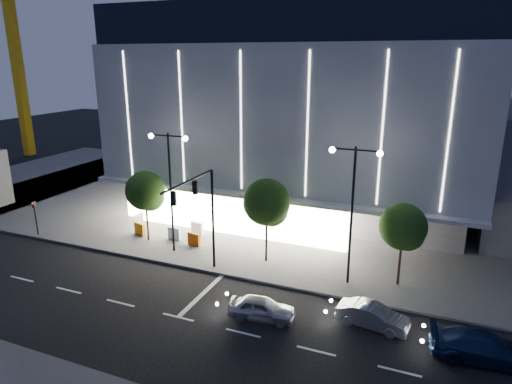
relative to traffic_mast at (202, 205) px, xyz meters
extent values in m
plane|color=black|center=(-1.00, -3.34, -5.03)|extent=(160.00, 160.00, 0.00)
cube|color=#474747|center=(4.00, 20.66, -4.95)|extent=(70.00, 40.00, 0.15)
cube|color=#4C4C51|center=(2.00, 20.66, -3.03)|extent=(28.00, 21.00, 4.00)
cube|color=gray|center=(2.00, 18.66, 4.47)|extent=(30.00, 25.00, 11.00)
cube|color=black|center=(2.00, 18.66, 11.47)|extent=(29.40, 24.50, 3.00)
cube|color=white|center=(-1.00, 7.36, -3.03)|extent=(18.00, 0.40, 3.60)
cube|color=white|center=(-11.80, 12.66, -3.03)|extent=(0.40, 10.00, 3.60)
cube|color=gray|center=(2.00, 6.36, -0.93)|extent=(30.00, 2.00, 0.30)
cube|color=white|center=(2.00, 6.14, 4.47)|extent=(24.00, 0.06, 10.00)
cylinder|color=black|center=(0.00, 1.46, -1.53)|extent=(0.18, 0.18, 7.00)
cylinder|color=black|center=(0.00, -1.44, 1.97)|extent=(0.14, 5.80, 0.14)
cube|color=black|center=(0.00, -0.74, 1.37)|extent=(0.28, 0.18, 0.85)
cube|color=black|center=(0.00, -3.14, 1.37)|extent=(0.28, 0.18, 0.85)
sphere|color=#FF0C0C|center=(-0.12, -0.74, 1.67)|extent=(0.14, 0.14, 0.14)
cylinder|color=black|center=(-4.00, 2.66, -0.53)|extent=(0.16, 0.16, 9.00)
cylinder|color=black|center=(-4.70, 2.66, 3.77)|extent=(1.40, 0.10, 0.10)
cylinder|color=black|center=(-3.30, 2.66, 3.77)|extent=(1.40, 0.10, 0.10)
sphere|color=white|center=(-5.40, 2.66, 3.67)|extent=(0.36, 0.36, 0.36)
sphere|color=white|center=(-2.60, 2.66, 3.67)|extent=(0.36, 0.36, 0.36)
cylinder|color=black|center=(9.00, 2.66, -0.53)|extent=(0.16, 0.16, 9.00)
cylinder|color=black|center=(8.30, 2.66, 3.77)|extent=(1.40, 0.10, 0.10)
cylinder|color=black|center=(9.70, 2.66, 3.77)|extent=(1.40, 0.10, 0.10)
sphere|color=white|center=(7.60, 2.66, 3.67)|extent=(0.36, 0.36, 0.36)
sphere|color=white|center=(10.40, 2.66, 3.67)|extent=(0.36, 0.36, 0.36)
cylinder|color=black|center=(-16.00, 1.16, -3.53)|extent=(0.12, 0.12, 3.00)
cube|color=black|center=(-16.00, 1.16, -2.33)|extent=(0.22, 0.16, 0.55)
sphere|color=#FF0C0C|center=(-16.00, 1.05, -2.18)|extent=(0.10, 0.10, 0.10)
cube|color=gold|center=(-43.00, 24.66, 8.97)|extent=(1.20, 1.20, 28.00)
cylinder|color=black|center=(-7.00, 3.66, -3.14)|extent=(0.16, 0.16, 3.78)
sphere|color=#1A3A10|center=(-7.00, 3.66, -0.82)|extent=(3.02, 3.02, 3.02)
sphere|color=#1A3A10|center=(-6.70, 3.86, -1.36)|extent=(2.16, 2.16, 2.16)
sphere|color=#1A3A10|center=(-7.25, 3.51, -1.14)|extent=(1.94, 1.94, 1.94)
cylinder|color=black|center=(3.00, 3.66, -3.00)|extent=(0.16, 0.16, 4.06)
sphere|color=#1A3A10|center=(3.00, 3.66, -0.50)|extent=(3.25, 3.25, 3.25)
sphere|color=#1A3A10|center=(3.30, 3.86, -1.08)|extent=(2.32, 2.32, 2.32)
sphere|color=#1A3A10|center=(2.75, 3.51, -0.85)|extent=(2.09, 2.09, 2.09)
cylinder|color=black|center=(12.00, 3.66, -3.21)|extent=(0.16, 0.16, 3.64)
sphere|color=#1A3A10|center=(12.00, 3.66, -0.97)|extent=(2.91, 2.91, 2.91)
sphere|color=#1A3A10|center=(12.30, 3.86, -1.49)|extent=(2.08, 2.08, 2.08)
sphere|color=#1A3A10|center=(11.75, 3.51, -1.28)|extent=(1.87, 1.87, 1.87)
imported|color=#ACAFB4|center=(5.38, -3.13, -4.39)|extent=(3.92, 1.97, 1.28)
imported|color=#94979B|center=(11.22, -1.57, -4.39)|extent=(4.01, 1.83, 1.27)
imported|color=#13244A|center=(16.57, -2.43, -4.31)|extent=(5.12, 2.50, 1.43)
cube|color=orange|center=(-8.29, 4.31, -4.38)|extent=(1.13, 0.56, 1.00)
cube|color=white|center=(-5.15, 4.54, -4.38)|extent=(1.12, 0.34, 1.00)
cube|color=#C9510B|center=(-3.11, 4.10, -4.38)|extent=(1.13, 0.46, 1.00)
cube|color=white|center=(-4.11, 6.29, -4.38)|extent=(1.13, 0.44, 1.00)
camera|label=1|loc=(13.71, -23.99, 9.06)|focal=32.00mm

